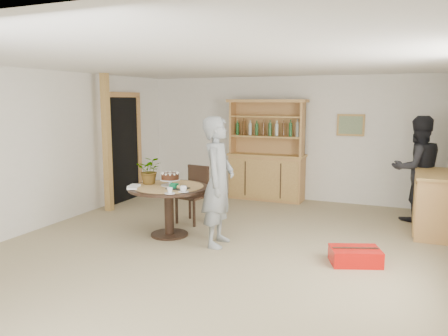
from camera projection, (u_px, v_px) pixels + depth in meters
ground at (216, 250)px, 5.97m from camera, size 7.00×7.00×0.00m
room_shell at (217, 122)px, 5.71m from camera, size 6.04×7.04×2.52m
doorway at (123, 146)px, 8.75m from camera, size 0.13×1.10×2.18m
pine_post at (107, 143)px, 7.91m from camera, size 0.12×0.12×2.50m
hutch at (267, 166)px, 8.93m from camera, size 1.62×0.54×2.04m
sideboard at (433, 203)px, 6.67m from camera, size 0.54×1.26×0.94m
dining_table at (169, 196)px, 6.52m from camera, size 1.20×1.20×0.76m
dining_chair at (195, 190)px, 7.28m from camera, size 0.49×0.49×0.95m
birthday_cake at (170, 177)px, 6.52m from camera, size 0.30×0.30×0.20m
flower_vase at (150, 170)px, 6.64m from camera, size 0.47×0.44×0.42m
gift_tray at (177, 187)px, 6.29m from camera, size 0.30×0.20×0.08m
coffee_cup_a at (183, 189)px, 6.08m from camera, size 0.15×0.15×0.09m
coffee_cup_b at (170, 191)px, 5.97m from camera, size 0.15×0.15×0.08m
napkins at (133, 187)px, 6.36m from camera, size 0.24×0.33×0.03m
teen_boy at (218, 182)px, 6.05m from camera, size 0.51×0.71×1.81m
adult_person at (417, 169)px, 7.31m from camera, size 1.08×1.01×1.77m
red_suitcase at (355, 256)px, 5.45m from camera, size 0.70×0.59×0.21m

